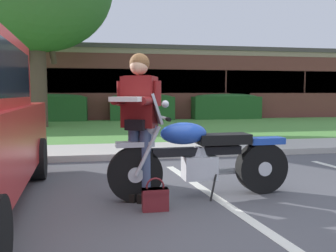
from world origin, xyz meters
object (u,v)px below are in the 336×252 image
object	(u,v)px
motorcycle	(207,157)
hedge_right	(226,106)
rider_person	(139,115)
hedge_center_left	(50,107)
hedge_center_right	(142,107)
handbag	(155,197)
brick_building	(132,85)

from	to	relation	value
motorcycle	hedge_right	world-z (taller)	motorcycle
motorcycle	rider_person	size ratio (longest dim) A/B	1.32
hedge_center_left	hedge_center_right	bearing A→B (deg)	0.00
rider_person	motorcycle	bearing A→B (deg)	2.46
handbag	hedge_right	world-z (taller)	hedge_right
brick_building	handbag	bearing A→B (deg)	-93.36
rider_person	handbag	world-z (taller)	rider_person
motorcycle	hedge_center_right	bearing A→B (deg)	88.16
hedge_center_left	brick_building	world-z (taller)	brick_building
motorcycle	handbag	distance (m)	0.88
motorcycle	hedge_center_left	bearing A→B (deg)	107.31
hedge_center_left	hedge_center_right	size ratio (longest dim) A/B	1.08
motorcycle	handbag	bearing A→B (deg)	-149.50
motorcycle	hedge_right	xyz separation A→B (m)	(4.35, 11.58, 0.16)
handbag	rider_person	bearing A→B (deg)	109.86
rider_person	handbag	xyz separation A→B (m)	(0.13, -0.37, -0.86)
handbag	hedge_center_left	bearing A→B (deg)	103.66
motorcycle	hedge_center_right	xyz separation A→B (m)	(0.37, 11.58, 0.16)
handbag	hedge_center_left	distance (m)	12.35
hedge_center_left	brick_building	size ratio (longest dim) A/B	0.13
rider_person	hedge_center_left	size ratio (longest dim) A/B	0.55
hedge_center_right	brick_building	size ratio (longest dim) A/B	0.12
hedge_center_left	hedge_right	world-z (taller)	same
brick_building	hedge_center_right	bearing A→B (deg)	-89.54
rider_person	hedge_center_right	world-z (taller)	rider_person
hedge_center_left	motorcycle	bearing A→B (deg)	-72.69
rider_person	hedge_center_left	xyz separation A→B (m)	(-2.78, 11.62, -0.36)
motorcycle	hedge_center_right	world-z (taller)	motorcycle
motorcycle	hedge_center_left	distance (m)	12.13
hedge_center_right	motorcycle	bearing A→B (deg)	-91.84
rider_person	brick_building	distance (m)	17.09
hedge_right	handbag	bearing A→B (deg)	-112.83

